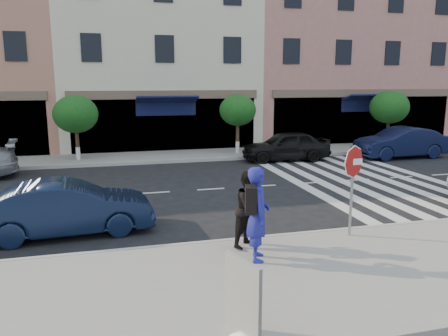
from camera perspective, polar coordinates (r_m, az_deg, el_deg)
ground at (r=12.18m, az=2.50°, el=-7.23°), size 120.00×120.00×0.00m
sidewalk_near at (r=8.89m, az=9.82°, el=-14.13°), size 60.00×4.50×0.15m
sidewalk_far at (r=22.61m, az=-5.69°, el=1.60°), size 60.00×3.00×0.15m
building_centre at (r=28.23m, az=-8.92°, el=14.50°), size 11.00×9.00×11.00m
building_east_mid at (r=31.86m, az=13.92°, el=15.73°), size 13.00×9.00×13.00m
street_tree_wb at (r=21.94m, az=-18.82°, el=6.64°), size 2.10×2.10×3.06m
street_tree_c at (r=22.80m, az=1.80°, el=7.51°), size 1.90×1.90×3.04m
street_tree_ea at (r=26.76m, az=20.79°, el=7.42°), size 2.20×2.20×3.19m
stop_sign at (r=10.83m, az=16.54°, el=-0.23°), size 0.79×0.13×2.24m
photographer at (r=9.16m, az=4.45°, el=-5.99°), size 0.65×0.83×2.00m
walker at (r=9.92m, az=3.42°, el=-5.34°), size 1.09×1.05×1.76m
poster_board at (r=6.58m, az=2.49°, el=-16.97°), size 0.37×0.79×1.24m
car_near_mid at (r=11.82m, az=-19.72°, el=-4.93°), size 4.33×1.78×1.40m
car_far_mid at (r=21.71m, az=8.06°, el=2.89°), size 4.39×1.98×1.46m
car_far_right at (r=24.02m, az=22.06°, el=3.09°), size 4.75×1.71×1.56m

